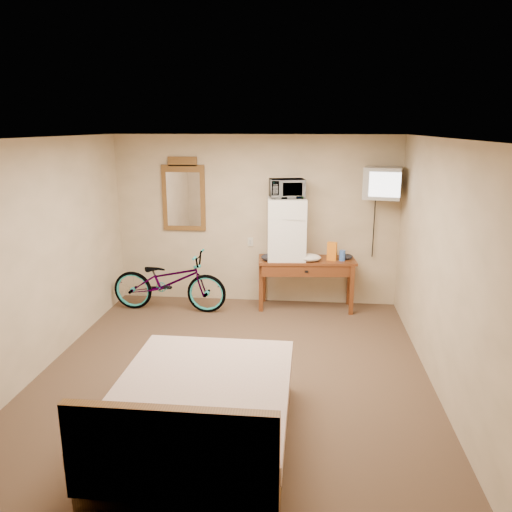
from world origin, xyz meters
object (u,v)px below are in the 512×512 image
Objects in this scene: bicycle at (169,281)px; blue_cup at (342,255)px; microwave at (287,189)px; mini_fridge at (286,228)px; crt_television at (382,183)px; wall_mirror at (184,195)px; bed at (200,415)px; desk at (307,267)px.

blue_cup is at bearing -82.31° from bicycle.
blue_cup is (0.80, -0.06, -0.94)m from microwave.
mini_fridge is 5.80× the size of blue_cup.
mini_fridge is 1.47m from crt_television.
wall_mirror reaches higher than crt_television.
crt_television is 0.32× the size of bed.
bicycle is at bearing -102.95° from wall_mirror.
wall_mirror is (-2.85, 0.25, -0.24)m from crt_television.
crt_television reaches higher than bicycle.
desk is 2.99× the size of microwave.
crt_television is (1.31, -0.02, 0.09)m from microwave.
mini_fridge is at bearing 175.84° from blue_cup.
desk is 3.50m from bed.
crt_television reaches higher than bed.
crt_television reaches higher than microwave.
blue_cup is 2.51m from bicycle.
bed is (-0.56, -3.42, -1.47)m from microwave.
crt_television is at bearing -0.83° from mini_fridge.
bed is at bearing -74.89° from wall_mirror.
desk is 1.62× the size of mini_fridge.
blue_cup is 1.15m from crt_television.
wall_mirror reaches higher than mini_fridge.
bed is at bearing -111.60° from microwave.
crt_television reaches higher than desk.
mini_fridge is at bearing -8.57° from wall_mirror.
crt_television is 2.87m from wall_mirror.
crt_television is at bearing 4.49° from blue_cup.
wall_mirror reaches higher than blue_cup.
bed is at bearing -112.06° from blue_cup.
desk is at bearing -178.75° from crt_television.
bicycle is at bearing -174.25° from blue_cup.
mini_fridge is 0.88m from blue_cup.
mini_fridge is 1.84× the size of microwave.
crt_television is (0.50, 0.04, 1.03)m from blue_cup.
microwave reaches higher than desk.
blue_cup is at bearing -2.01° from desk.
microwave is 0.76× the size of crt_television.
blue_cup reaches higher than bed.
crt_television is at bearing -13.16° from microwave.
bed is (-1.87, -3.40, -1.56)m from crt_television.
wall_mirror is (-2.35, 0.29, 0.79)m from blue_cup.
mini_fridge is 3.58m from bed.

